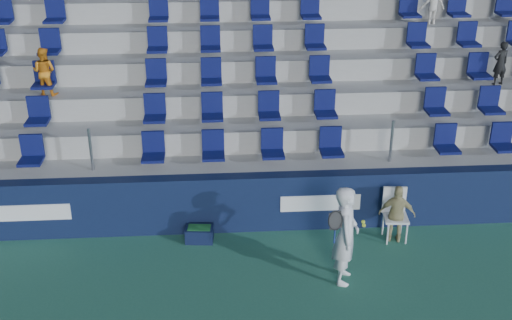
{
  "coord_description": "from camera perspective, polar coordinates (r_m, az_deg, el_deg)",
  "views": [
    {
      "loc": [
        -0.54,
        -8.06,
        6.84
      ],
      "look_at": [
        0.2,
        2.8,
        1.7
      ],
      "focal_mm": 45.0,
      "sensor_mm": 36.0,
      "label": 1
    }
  ],
  "objects": [
    {
      "name": "grandstand",
      "position": [
        16.98,
        -1.96,
        9.17
      ],
      "size": [
        24.0,
        8.17,
        6.63
      ],
      "color": "#A2A29D",
      "rests_on": "ground"
    },
    {
      "name": "ball_bin",
      "position": [
        12.71,
        -5.05,
        -6.51
      ],
      "size": [
        0.57,
        0.4,
        0.3
      ],
      "color": "#0E1736",
      "rests_on": "ground"
    },
    {
      "name": "line_judge",
      "position": [
        12.75,
        12.43,
        -4.71
      ],
      "size": [
        0.75,
        0.46,
        1.19
      ],
      "primitive_type": "imported",
      "rotation": [
        0.0,
        0.0,
        2.87
      ],
      "color": "tan",
      "rests_on": "ground"
    },
    {
      "name": "line_judge_chair",
      "position": [
        12.88,
        12.24,
        -4.35
      ],
      "size": [
        0.5,
        0.51,
        1.05
      ],
      "color": "white",
      "rests_on": "ground"
    },
    {
      "name": "sponsor_wall",
      "position": [
        12.84,
        -0.99,
        -3.8
      ],
      "size": [
        24.0,
        0.32,
        1.2
      ],
      "color": "#101B3C",
      "rests_on": "ground"
    },
    {
      "name": "tennis_player",
      "position": [
        11.28,
        7.98,
        -6.63
      ],
      "size": [
        0.7,
        0.76,
        1.85
      ],
      "color": "white",
      "rests_on": "ground"
    }
  ]
}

